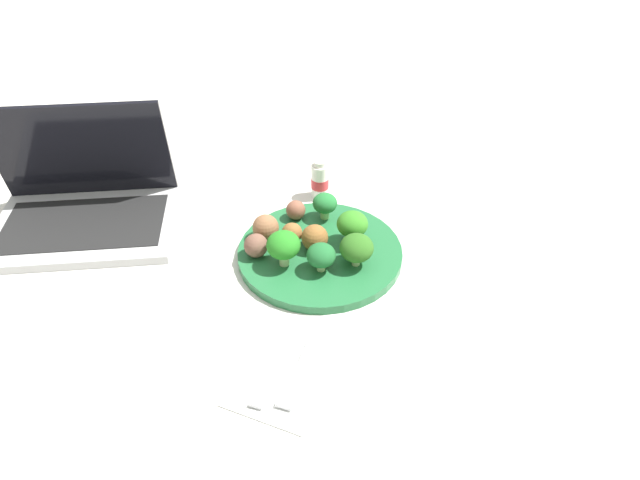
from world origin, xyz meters
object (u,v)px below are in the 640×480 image
object	(u,v)px
broccoli_floret_back_right	(352,225)
meatball_back_left	(266,227)
broccoli_floret_front_left	(321,256)
laptop	(84,205)
broccoli_floret_front_right	(283,245)
broccoli_floret_far_rim	(357,248)
fork	(297,377)
meatball_near_rim	(315,238)
meatball_mid_left	(256,245)
napkin	(287,371)
yogurt_bottle	(320,180)
broccoli_floret_center	(325,204)
plate	(320,253)
meatball_center	(292,233)
knife	(273,368)
meatball_back_right	(296,210)

from	to	relation	value
broccoli_floret_back_right	meatball_back_left	xyz separation A→B (m)	(0.03, -0.14, -0.02)
broccoli_floret_front_left	meatball_back_left	xyz separation A→B (m)	(-0.05, -0.12, -0.01)
broccoli_floret_back_right	laptop	distance (m)	0.49
broccoli_floret_back_right	laptop	world-z (taller)	laptop
broccoli_floret_front_right	broccoli_floret_far_rim	bearing A→B (deg)	108.36
broccoli_floret_front_left	fork	xyz separation A→B (m)	(0.21, 0.04, -0.04)
broccoli_floret_front_right	meatball_near_rim	world-z (taller)	broccoli_floret_front_right
meatball_mid_left	napkin	bearing A→B (deg)	33.18
napkin	fork	size ratio (longest dim) A/B	1.41
broccoli_floret_far_rim	napkin	world-z (taller)	broccoli_floret_far_rim
fork	yogurt_bottle	bearing A→B (deg)	-165.39
broccoli_floret_far_rim	meatball_near_rim	size ratio (longest dim) A/B	1.25
broccoli_floret_front_left	broccoli_floret_center	distance (m)	0.14
broccoli_floret_back_right	napkin	world-z (taller)	broccoli_floret_back_right
plate	broccoli_floret_center	distance (m)	0.10
meatball_mid_left	yogurt_bottle	world-z (taller)	yogurt_bottle
napkin	meatball_mid_left	bearing A→B (deg)	-146.82
plate	broccoli_floret_front_left	bearing A→B (deg)	20.47
fork	yogurt_bottle	size ratio (longest dim) A/B	1.52
meatball_center	knife	xyz separation A→B (m)	(0.26, 0.07, -0.03)
broccoli_floret_far_rim	yogurt_bottle	bearing A→B (deg)	-146.85
napkin	laptop	xyz separation A→B (m)	(-0.21, -0.47, 0.04)
plate	napkin	bearing A→B (deg)	8.17
broccoli_floret_back_right	meatball_center	size ratio (longest dim) A/B	1.68
fork	laptop	size ratio (longest dim) A/B	0.31
broccoli_floret_front_left	broccoli_floret_front_right	bearing A→B (deg)	-84.37
meatball_back_right	knife	size ratio (longest dim) A/B	0.24
meatball_back_left	meatball_mid_left	bearing A→B (deg)	3.13
meatball_back_left	fork	distance (m)	0.30
meatball_back_left	knife	size ratio (longest dim) A/B	0.31
meatball_back_left	knife	distance (m)	0.28
broccoli_floret_far_rim	plate	bearing A→B (deg)	-105.15
broccoli_floret_front_right	napkin	xyz separation A→B (m)	(0.19, 0.08, -0.05)
meatball_back_right	knife	bearing A→B (deg)	15.13
napkin	fork	world-z (taller)	fork
broccoli_floret_front_right	meatball_near_rim	bearing A→B (deg)	147.96
broccoli_floret_far_rim	knife	xyz separation A→B (m)	(0.24, -0.05, -0.04)
plate	knife	size ratio (longest dim) A/B	1.93
yogurt_bottle	laptop	world-z (taller)	laptop
meatball_mid_left	laptop	size ratio (longest dim) A/B	0.11
plate	broccoli_floret_center	size ratio (longest dim) A/B	5.63
meatball_mid_left	yogurt_bottle	xyz separation A→B (m)	(-0.23, 0.04, -0.00)
knife	laptop	xyz separation A→B (m)	(-0.21, -0.46, 0.03)
fork	broccoli_floret_center	bearing A→B (deg)	-167.88
meatball_mid_left	meatball_near_rim	size ratio (longest dim) A/B	0.89
broccoli_floret_far_rim	laptop	distance (m)	0.51
broccoli_floret_front_right	yogurt_bottle	bearing A→B (deg)	-175.92
laptop	broccoli_floret_far_rim	bearing A→B (deg)	92.65
meatball_back_left	knife	bearing A→B (deg)	24.51
meatball_center	laptop	size ratio (longest dim) A/B	0.09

